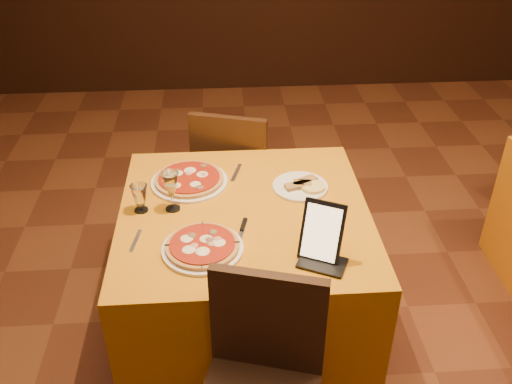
{
  "coord_description": "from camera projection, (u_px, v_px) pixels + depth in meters",
  "views": [
    {
      "loc": [
        -0.59,
        -1.73,
        2.19
      ],
      "look_at": [
        -0.45,
        0.3,
        0.86
      ],
      "focal_mm": 40.0,
      "sensor_mm": 36.0,
      "label": 1
    }
  ],
  "objects": [
    {
      "name": "floor",
      "position": [
        357.0,
        377.0,
        2.68
      ],
      "size": [
        6.0,
        7.0,
        0.01
      ],
      "primitive_type": "cube",
      "color": "#5E2D19",
      "rests_on": "ground"
    },
    {
      "name": "water_glass",
      "position": [
        140.0,
        198.0,
        2.47
      ],
      "size": [
        0.1,
        0.1,
        0.13
      ],
      "primitive_type": null,
      "rotation": [
        0.0,
        0.0,
        -0.4
      ],
      "color": "white",
      "rests_on": "main_table"
    },
    {
      "name": "fork_near",
      "position": [
        136.0,
        241.0,
        2.33
      ],
      "size": [
        0.04,
        0.15,
        0.01
      ],
      "primitive_type": "cube",
      "rotation": [
        0.0,
        0.0,
        1.41
      ],
      "color": "silver",
      "rests_on": "main_table"
    },
    {
      "name": "fork_far",
      "position": [
        236.0,
        173.0,
        2.77
      ],
      "size": [
        0.06,
        0.17,
        0.01
      ],
      "primitive_type": "cube",
      "rotation": [
        0.0,
        0.0,
        1.29
      ],
      "color": "silver",
      "rests_on": "main_table"
    },
    {
      "name": "pizza_near",
      "position": [
        202.0,
        247.0,
        2.27
      ],
      "size": [
        0.33,
        0.33,
        0.03
      ],
      "rotation": [
        0.0,
        0.0,
        0.43
      ],
      "color": "white",
      "rests_on": "main_table"
    },
    {
      "name": "knife",
      "position": [
        240.0,
        238.0,
        2.34
      ],
      "size": [
        0.07,
        0.23,
        0.01
      ],
      "primitive_type": "cube",
      "rotation": [
        0.0,
        0.0,
        1.34
      ],
      "color": "#A8A9AF",
      "rests_on": "main_table"
    },
    {
      "name": "main_table",
      "position": [
        245.0,
        275.0,
        2.71
      ],
      "size": [
        1.1,
        1.1,
        0.75
      ],
      "primitive_type": "cube",
      "color": "orange",
      "rests_on": "floor"
    },
    {
      "name": "wine_glass",
      "position": [
        171.0,
        191.0,
        2.47
      ],
      "size": [
        0.08,
        0.08,
        0.19
      ],
      "primitive_type": null,
      "rotation": [
        0.0,
        0.0,
        0.11
      ],
      "color": "#FBEC8F",
      "rests_on": "main_table"
    },
    {
      "name": "cutlet_dish",
      "position": [
        300.0,
        186.0,
        2.66
      ],
      "size": [
        0.26,
        0.26,
        0.03
      ],
      "rotation": [
        0.0,
        0.0,
        -0.41
      ],
      "color": "white",
      "rests_on": "main_table"
    },
    {
      "name": "chair_main_far",
      "position": [
        238.0,
        173.0,
        3.34
      ],
      "size": [
        0.51,
        0.51,
        0.91
      ],
      "primitive_type": null,
      "rotation": [
        0.0,
        0.0,
        2.85
      ],
      "color": "black",
      "rests_on": "floor"
    },
    {
      "name": "pizza_far",
      "position": [
        189.0,
        180.0,
        2.69
      ],
      "size": [
        0.36,
        0.36,
        0.03
      ],
      "rotation": [
        0.0,
        0.0,
        -0.1
      ],
      "color": "white",
      "rests_on": "main_table"
    },
    {
      "name": "tablet",
      "position": [
        322.0,
        232.0,
        2.18
      ],
      "size": [
        0.19,
        0.16,
        0.23
      ],
      "primitive_type": "cube",
      "rotation": [
        -0.35,
        0.0,
        -0.45
      ],
      "color": "black",
      "rests_on": "main_table"
    }
  ]
}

